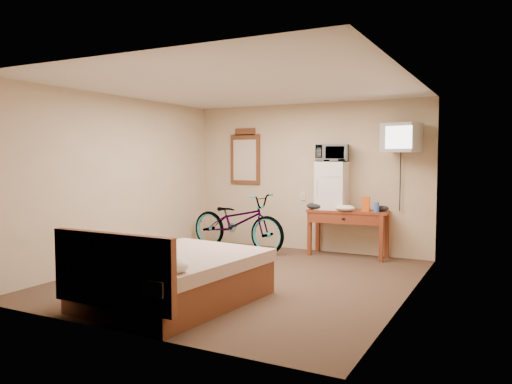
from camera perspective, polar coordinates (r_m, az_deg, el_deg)
room at (r=6.49m, az=-1.50°, el=0.97°), size 4.60×4.64×2.50m
desk at (r=8.09m, az=10.39°, el=-2.97°), size 1.29×0.58×0.75m
mini_fridge at (r=8.19m, az=8.67°, el=0.74°), size 0.49×0.48×0.77m
microwave at (r=8.18m, az=8.71°, el=4.43°), size 0.58×0.46×0.28m
snack_bag at (r=7.93m, az=12.44°, el=-1.36°), size 0.12×0.07×0.23m
blue_cup at (r=7.90m, az=13.60°, el=-1.70°), size 0.09×0.09×0.15m
cloth_cream at (r=7.93m, az=10.16°, el=-1.81°), size 0.32×0.24×0.10m
cloth_dark_a at (r=8.13m, az=6.77°, el=-1.60°), size 0.29×0.22×0.11m
cloth_dark_b at (r=8.02m, az=14.24°, el=-1.84°), size 0.20×0.16×0.09m
crt_television at (r=7.85m, az=16.29°, el=5.96°), size 0.59×0.64×0.44m
wall_mirror at (r=9.06m, az=-1.24°, el=4.02°), size 0.59×0.04×1.00m
bicycle at (r=8.54m, az=-2.12°, el=-3.41°), size 1.94×0.89×0.99m
bed at (r=5.55m, az=-9.71°, el=-9.57°), size 1.63×2.05×0.90m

